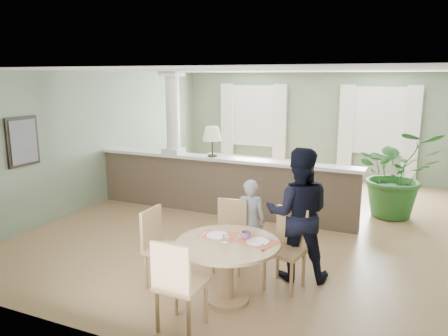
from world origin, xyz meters
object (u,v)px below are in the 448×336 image
at_px(chair_near, 177,282).
at_px(man_person, 298,214).
at_px(chair_far_man, 288,244).
at_px(chair_side, 160,243).
at_px(sofa, 240,176).
at_px(houseplant, 397,173).
at_px(dining_table, 228,254).
at_px(chair_far_boy, 230,231).
at_px(child_person, 250,221).

bearing_deg(chair_near, man_person, -113.52).
relative_size(chair_far_man, man_person, 0.57).
xyz_separation_m(chair_near, chair_side, (-0.74, 0.84, -0.01)).
bearing_deg(chair_far_man, chair_near, -107.40).
bearing_deg(sofa, man_person, -55.49).
relative_size(houseplant, dining_table, 1.37).
height_order(dining_table, chair_far_man, chair_far_man).
relative_size(houseplant, chair_side, 1.68).
height_order(houseplant, dining_table, houseplant).
xyz_separation_m(sofa, chair_side, (0.71, -4.46, 0.15)).
height_order(chair_near, chair_side, chair_near).
height_order(chair_far_man, chair_near, chair_near).
relative_size(dining_table, chair_far_boy, 1.28).
height_order(chair_far_man, chair_side, chair_far_man).
distance_m(houseplant, man_person, 3.41).
bearing_deg(chair_side, houseplant, -30.96).
relative_size(sofa, chair_far_boy, 2.87).
distance_m(chair_far_boy, man_person, 0.98).
bearing_deg(sofa, chair_near, -72.39).
relative_size(houseplant, man_person, 0.95).
distance_m(chair_far_boy, chair_side, 1.02).
xyz_separation_m(chair_side, man_person, (1.53, 0.90, 0.32)).
distance_m(child_person, man_person, 0.80).
xyz_separation_m(dining_table, chair_side, (-0.96, 0.04, -0.04)).
relative_size(sofa, child_person, 2.24).
distance_m(sofa, chair_far_man, 4.42).
relative_size(chair_near, man_person, 0.58).
xyz_separation_m(sofa, man_person, (2.24, -3.56, 0.47)).
relative_size(houseplant, chair_far_man, 1.66).
relative_size(chair_side, man_person, 0.57).
bearing_deg(chair_far_man, chair_far_boy, 176.75).
height_order(chair_side, child_person, child_person).
distance_m(dining_table, man_person, 1.14).
xyz_separation_m(sofa, dining_table, (1.67, -4.50, 0.19)).
distance_m(sofa, chair_side, 4.52).
xyz_separation_m(dining_table, man_person, (0.57, 0.94, 0.29)).
bearing_deg(child_person, chair_side, 39.59).
xyz_separation_m(chair_far_man, chair_near, (-0.74, -1.47, 0.01)).
relative_size(chair_far_boy, child_person, 0.78).
relative_size(chair_far_man, chair_side, 1.01).
distance_m(chair_near, man_person, 1.94).
xyz_separation_m(dining_table, chair_far_boy, (-0.34, 0.86, -0.06)).
bearing_deg(chair_side, dining_table, -91.40).
bearing_deg(sofa, dining_table, -67.34).
relative_size(dining_table, child_person, 1.00).
relative_size(dining_table, chair_far_man, 1.22).
bearing_deg(chair_near, child_person, -90.85).
relative_size(houseplant, child_person, 1.36).
bearing_deg(chair_far_boy, chair_side, -136.77).
distance_m(chair_side, child_person, 1.35).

